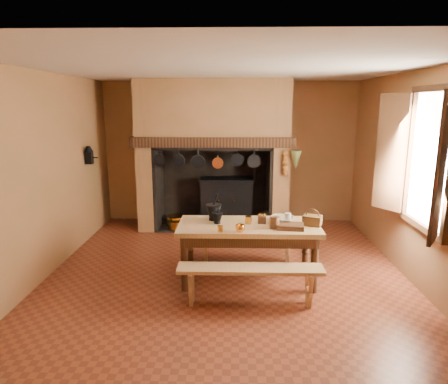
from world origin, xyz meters
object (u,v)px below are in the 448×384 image
(iron_range, at_px, (227,200))
(bench_front, at_px, (250,277))
(work_table, at_px, (249,233))
(wicker_basket, at_px, (312,220))
(mixing_bowl, at_px, (282,219))
(coffee_grinder, at_px, (262,218))

(iron_range, bearing_deg, bench_front, -84.21)
(work_table, relative_size, wicker_basket, 6.64)
(wicker_basket, bearing_deg, mixing_bowl, -174.28)
(iron_range, height_order, wicker_basket, iron_range)
(bench_front, height_order, wicker_basket, wicker_basket)
(mixing_bowl, relative_size, wicker_basket, 1.10)
(iron_range, xyz_separation_m, mixing_bowl, (0.78, -2.53, 0.36))
(mixing_bowl, xyz_separation_m, wicker_basket, (0.38, -0.12, 0.03))
(bench_front, height_order, mixing_bowl, mixing_bowl)
(iron_range, relative_size, work_table, 0.86)
(bench_front, bearing_deg, wicker_basket, 37.98)
(iron_range, distance_m, bench_front, 3.32)
(iron_range, distance_m, work_table, 2.67)
(work_table, relative_size, bench_front, 1.08)
(iron_range, height_order, work_table, iron_range)
(work_table, bearing_deg, iron_range, 97.24)
(bench_front, bearing_deg, iron_range, 95.79)
(mixing_bowl, bearing_deg, bench_front, -120.05)
(bench_front, relative_size, mixing_bowl, 5.56)
(bench_front, distance_m, coffee_grinder, 0.90)
(bench_front, distance_m, wicker_basket, 1.17)
(work_table, xyz_separation_m, coffee_grinder, (0.18, 0.06, 0.19))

